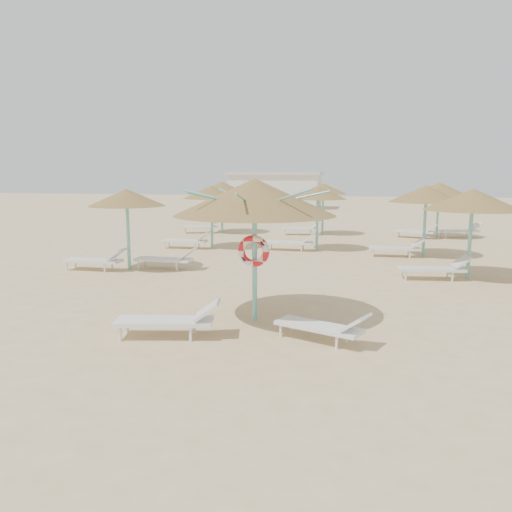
# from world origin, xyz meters

# --- Properties ---
(ground) EXTENTS (120.00, 120.00, 0.00)m
(ground) POSITION_xyz_m (0.00, 0.00, 0.00)
(ground) COLOR #DAB985
(ground) RESTS_ON ground
(main_palapa) EXTENTS (3.41, 3.41, 3.06)m
(main_palapa) POSITION_xyz_m (-0.25, -0.02, 2.66)
(main_palapa) COLOR #6DBDB4
(main_palapa) RESTS_ON ground
(lounger_main_a) EXTENTS (2.11, 1.00, 0.74)m
(lounger_main_a) POSITION_xyz_m (-1.60, -1.45, 0.35)
(lounger_main_a) COLOR white
(lounger_main_a) RESTS_ON ground
(lounger_main_b) EXTENTS (1.88, 1.18, 0.66)m
(lounger_main_b) POSITION_xyz_m (1.34, -1.11, 0.31)
(lounger_main_b) COLOR white
(lounger_main_b) RESTS_ON ground
(palapa_field) EXTENTS (19.67, 13.95, 2.73)m
(palapa_field) POSITION_xyz_m (2.07, 10.56, 2.31)
(palapa_field) COLOR #6DBDB4
(palapa_field) RESTS_ON ground
(service_hut) EXTENTS (8.40, 4.40, 3.25)m
(service_hut) POSITION_xyz_m (-6.00, 35.00, 1.64)
(service_hut) COLOR silver
(service_hut) RESTS_ON ground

